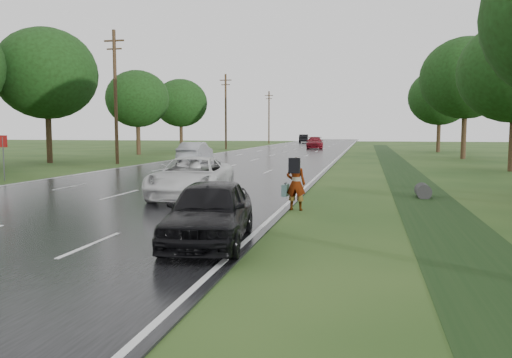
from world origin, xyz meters
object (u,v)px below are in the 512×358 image
object	(u,v)px
dark_sedan	(210,211)
silver_sedan	(195,152)
pedestrian	(295,183)
road_sign	(3,148)
white_pickup	(192,177)

from	to	relation	value
dark_sedan	silver_sedan	bearing A→B (deg)	102.65
pedestrian	dark_sedan	xyz separation A→B (m)	(-1.18, -5.19, -0.13)
road_sign	dark_sedan	bearing A→B (deg)	-37.77
pedestrian	white_pickup	bearing A→B (deg)	-21.01
road_sign	silver_sedan	size ratio (longest dim) A/B	0.48
dark_sedan	silver_sedan	size ratio (longest dim) A/B	0.86
silver_sedan	road_sign	bearing A→B (deg)	70.42
white_pickup	road_sign	bearing A→B (deg)	153.73
white_pickup	dark_sedan	distance (m)	7.74
pedestrian	white_pickup	size ratio (longest dim) A/B	0.31
dark_sedan	pedestrian	bearing A→B (deg)	69.74
white_pickup	dark_sedan	size ratio (longest dim) A/B	1.30
pedestrian	silver_sedan	bearing A→B (deg)	-59.15
white_pickup	silver_sedan	distance (m)	20.99
road_sign	dark_sedan	size ratio (longest dim) A/B	0.55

